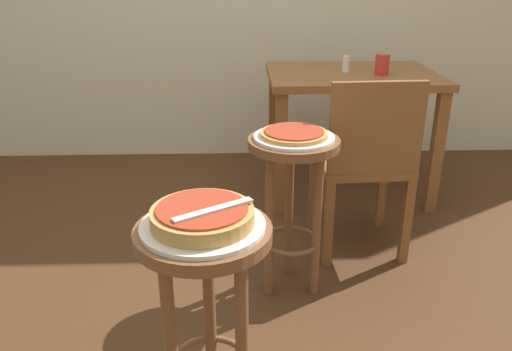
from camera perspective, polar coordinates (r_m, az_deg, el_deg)
name	(u,v)px	position (r m, az deg, el deg)	size (l,w,h in m)	color
ground_plane	(248,276)	(2.33, -0.93, -11.11)	(6.00, 6.00, 0.00)	#4C2D19
stool_foreground	(206,287)	(1.41, -5.63, -12.29)	(0.36, 0.36, 0.67)	brown
serving_plate_foreground	(203,226)	(1.31, -5.94, -5.58)	(0.32, 0.32, 0.01)	white
pizza_foreground	(202,216)	(1.30, -5.99, -4.47)	(0.26, 0.26, 0.05)	tan
stool_middle	(293,182)	(2.04, 4.11, -0.73)	(0.36, 0.36, 0.67)	brown
serving_plate_middle	(294,137)	(1.97, 4.26, 4.27)	(0.31, 0.31, 0.01)	white
pizza_middle	(294,133)	(1.97, 4.27, 4.71)	(0.26, 0.26, 0.02)	tan
dining_table	(351,93)	(3.01, 10.54, 9.01)	(0.94, 0.69, 0.72)	brown
cup_near_edge	(382,64)	(2.94, 13.86, 11.91)	(0.08, 0.08, 0.11)	red
condiment_shaker	(346,64)	(2.98, 9.99, 12.13)	(0.04, 0.04, 0.09)	white
wooden_chair	(365,160)	(2.36, 12.07, 1.68)	(0.42, 0.42, 0.85)	brown
pizza_server_knife	(214,210)	(1.27, -4.74, -3.80)	(0.22, 0.02, 0.01)	silver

